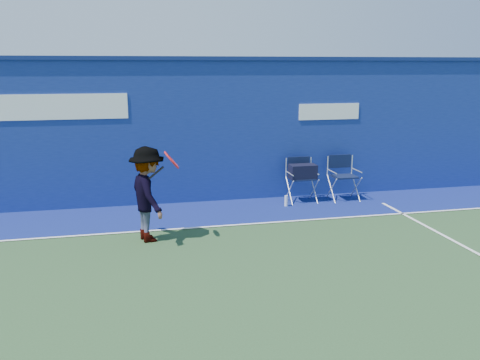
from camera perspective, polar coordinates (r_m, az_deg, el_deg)
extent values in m
plane|color=#2A4826|center=(6.34, -4.25, -14.48)|extent=(80.00, 80.00, 0.00)
cube|color=navy|center=(10.90, -8.40, 5.25)|extent=(24.00, 0.40, 3.00)
cube|color=navy|center=(10.81, -8.67, 13.36)|extent=(24.00, 0.50, 0.08)
cube|color=white|center=(10.83, -24.58, 7.39)|extent=(4.50, 0.02, 0.50)
cube|color=white|center=(11.49, 9.98, 7.58)|extent=(1.40, 0.02, 0.35)
cube|color=navy|center=(10.14, -7.65, -3.95)|extent=(24.00, 1.80, 0.01)
cube|color=white|center=(9.28, -7.16, -5.47)|extent=(24.00, 0.06, 0.01)
cube|color=#0E1533|center=(11.03, 6.98, 0.17)|extent=(0.50, 0.42, 0.03)
cube|color=silver|center=(11.21, 6.59, 1.47)|extent=(0.57, 0.02, 0.41)
cube|color=#0E1533|center=(11.20, 6.60, 1.88)|extent=(0.50, 0.03, 0.29)
cube|color=black|center=(10.97, 7.06, 0.93)|extent=(0.57, 0.33, 0.31)
cube|color=#0E1533|center=(11.32, 11.62, 0.39)|extent=(0.51, 0.43, 0.03)
cube|color=silver|center=(11.50, 11.15, 1.67)|extent=(0.58, 0.03, 0.42)
cube|color=#0E1533|center=(11.49, 11.17, 2.09)|extent=(0.51, 0.03, 0.29)
cylinder|color=silver|center=(10.70, 5.20, -2.36)|extent=(0.07, 0.07, 0.24)
imported|color=#EA4738|center=(8.59, -10.30, -1.59)|extent=(0.85, 1.15, 1.60)
torus|color=red|center=(8.37, -7.69, 2.23)|extent=(0.25, 0.37, 0.31)
cylinder|color=gray|center=(8.37, -7.69, 2.23)|extent=(0.20, 0.31, 0.25)
cylinder|color=black|center=(8.39, -9.47, 0.74)|extent=(0.29, 0.04, 0.24)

